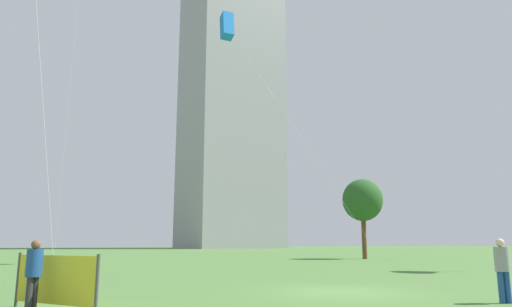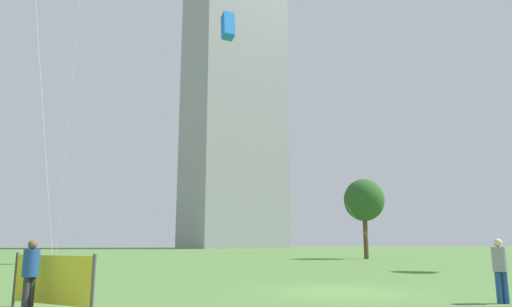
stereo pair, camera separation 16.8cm
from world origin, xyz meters
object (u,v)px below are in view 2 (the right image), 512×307
at_px(event_banner, 52,280).
at_px(distant_highrise_0, 234,87).
at_px(person_standing_0, 500,266).
at_px(kite_flying_1, 228,26).
at_px(person_standing_1, 30,270).
at_px(park_tree_0, 364,200).

bearing_deg(event_banner, distant_highrise_0, 68.63).
height_order(person_standing_0, kite_flying_1, kite_flying_1).
distance_m(person_standing_1, distant_highrise_0, 117.25).
xyz_separation_m(kite_flying_1, distant_highrise_0, (28.09, 79.33, 23.44)).
relative_size(person_standing_0, park_tree_0, 0.22).
distance_m(kite_flying_1, distant_highrise_0, 87.36).
distance_m(person_standing_0, event_banner, 11.46).
xyz_separation_m(person_standing_0, event_banner, (-11.03, 3.07, -0.27)).
height_order(person_standing_0, event_banner, person_standing_0).
distance_m(person_standing_0, kite_flying_1, 31.51).
height_order(distant_highrise_0, event_banner, distant_highrise_0).
height_order(person_standing_1, distant_highrise_0, distant_highrise_0).
bearing_deg(distant_highrise_0, event_banner, -121.70).
bearing_deg(distant_highrise_0, kite_flying_1, -119.83).
height_order(person_standing_0, distant_highrise_0, distant_highrise_0).
bearing_deg(person_standing_1, kite_flying_1, 10.17).
height_order(kite_flying_1, distant_highrise_0, distant_highrise_0).
bearing_deg(person_standing_1, event_banner, -42.12).
bearing_deg(kite_flying_1, distant_highrise_0, 70.50).
bearing_deg(person_standing_0, person_standing_1, -171.30).
bearing_deg(park_tree_0, kite_flying_1, -168.66).
xyz_separation_m(person_standing_0, distant_highrise_0, (28.76, 104.76, 42.03)).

